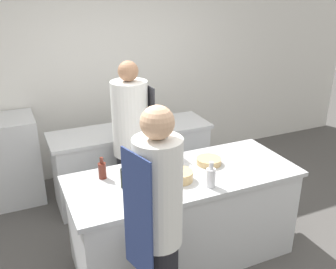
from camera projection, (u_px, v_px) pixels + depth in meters
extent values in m
plane|color=#4C4947|center=(183.00, 254.00, 3.64)|extent=(16.00, 16.00, 0.00)
cube|color=silver|center=(112.00, 69.00, 4.91)|extent=(8.00, 0.06, 2.80)
cube|color=silver|center=(183.00, 218.00, 3.48)|extent=(1.98, 0.82, 0.84)
cube|color=#B7BABC|center=(184.00, 176.00, 3.31)|extent=(2.06, 0.85, 0.04)
cube|color=silver|center=(132.00, 164.00, 4.52)|extent=(1.81, 0.57, 0.84)
cube|color=silver|center=(131.00, 130.00, 4.35)|extent=(1.89, 0.59, 0.04)
cube|color=silver|center=(1.00, 162.00, 4.37)|extent=(0.85, 0.62, 1.03)
cube|color=black|center=(5.00, 191.00, 4.20)|extent=(0.68, 0.01, 0.36)
cylinder|color=silver|center=(158.00, 193.00, 2.40)|extent=(0.32, 0.32, 0.75)
cube|color=navy|center=(138.00, 216.00, 2.35)|extent=(0.09, 0.30, 0.86)
sphere|color=tan|center=(157.00, 123.00, 2.22)|extent=(0.21, 0.21, 0.21)
cylinder|color=black|center=(133.00, 187.00, 4.02)|extent=(0.31, 0.31, 0.82)
cylinder|color=silver|center=(130.00, 119.00, 3.73)|extent=(0.36, 0.36, 0.76)
cube|color=#2D2D33|center=(147.00, 126.00, 3.86)|extent=(0.04, 0.35, 0.87)
sphere|color=#9E7051|center=(128.00, 71.00, 3.55)|extent=(0.20, 0.20, 0.20)
cylinder|color=black|center=(125.00, 178.00, 3.07)|extent=(0.07, 0.07, 0.17)
cylinder|color=black|center=(124.00, 166.00, 3.02)|extent=(0.03, 0.03, 0.06)
cylinder|color=#5B2319|center=(102.00, 171.00, 3.22)|extent=(0.07, 0.07, 0.14)
cylinder|color=#5B2319|center=(102.00, 160.00, 3.18)|extent=(0.03, 0.03, 0.05)
cylinder|color=silver|center=(211.00, 178.00, 3.08)|extent=(0.08, 0.08, 0.16)
cylinder|color=silver|center=(211.00, 166.00, 3.04)|extent=(0.04, 0.04, 0.06)
cylinder|color=tan|center=(209.00, 161.00, 3.49)|extent=(0.23, 0.23, 0.06)
cylinder|color=tan|center=(180.00, 176.00, 3.19)|extent=(0.23, 0.23, 0.09)
cylinder|color=#B2382D|center=(149.00, 184.00, 3.06)|extent=(0.10, 0.10, 0.09)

